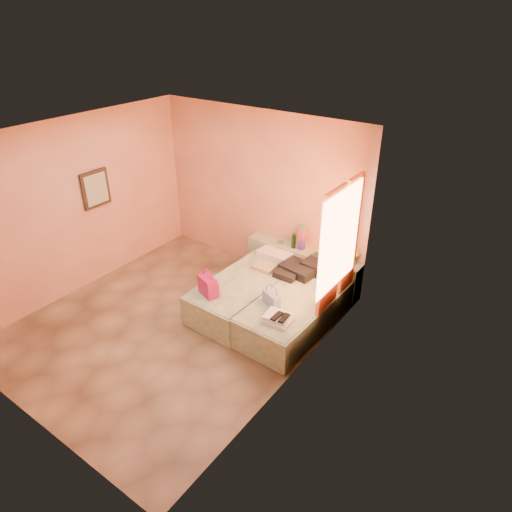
{
  "coord_description": "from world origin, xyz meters",
  "views": [
    {
      "loc": [
        4.2,
        -3.76,
        4.24
      ],
      "look_at": [
        0.91,
        0.85,
        1.08
      ],
      "focal_mm": 32.0,
      "sensor_mm": 36.0,
      "label": 1
    }
  ],
  "objects_px": {
    "water_bottle": "(294,241)",
    "flower_vase": "(353,255)",
    "bed_left": "(248,291)",
    "towel_stack": "(278,319)",
    "blue_handbag": "(272,299)",
    "green_book": "(319,256)",
    "bed_right": "(296,311)",
    "magenta_handbag": "(208,286)",
    "headboard_ledge": "(302,267)"
  },
  "relations": [
    {
      "from": "headboard_ledge",
      "to": "towel_stack",
      "type": "height_order",
      "value": "headboard_ledge"
    },
    {
      "from": "headboard_ledge",
      "to": "flower_vase",
      "type": "distance_m",
      "value": 0.96
    },
    {
      "from": "bed_left",
      "to": "green_book",
      "type": "bearing_deg",
      "value": 56.02
    },
    {
      "from": "bed_left",
      "to": "magenta_handbag",
      "type": "bearing_deg",
      "value": -104.21
    },
    {
      "from": "bed_right",
      "to": "towel_stack",
      "type": "height_order",
      "value": "towel_stack"
    },
    {
      "from": "bed_right",
      "to": "flower_vase",
      "type": "bearing_deg",
      "value": 75.65
    },
    {
      "from": "bed_left",
      "to": "bed_right",
      "type": "height_order",
      "value": "same"
    },
    {
      "from": "green_book",
      "to": "flower_vase",
      "type": "bearing_deg",
      "value": 18.9
    },
    {
      "from": "flower_vase",
      "to": "bed_left",
      "type": "bearing_deg",
      "value": -137.18
    },
    {
      "from": "bed_left",
      "to": "towel_stack",
      "type": "bearing_deg",
      "value": -32.21
    },
    {
      "from": "magenta_handbag",
      "to": "blue_handbag",
      "type": "relative_size",
      "value": 1.1
    },
    {
      "from": "flower_vase",
      "to": "blue_handbag",
      "type": "xyz_separation_m",
      "value": [
        -0.52,
        -1.5,
        -0.19
      ]
    },
    {
      "from": "headboard_ledge",
      "to": "water_bottle",
      "type": "bearing_deg",
      "value": -172.03
    },
    {
      "from": "bed_left",
      "to": "towel_stack",
      "type": "relative_size",
      "value": 5.71
    },
    {
      "from": "blue_handbag",
      "to": "towel_stack",
      "type": "distance_m",
      "value": 0.42
    },
    {
      "from": "water_bottle",
      "to": "flower_vase",
      "type": "bearing_deg",
      "value": 5.73
    },
    {
      "from": "blue_handbag",
      "to": "magenta_handbag",
      "type": "bearing_deg",
      "value": -138.72
    },
    {
      "from": "green_book",
      "to": "headboard_ledge",
      "type": "bearing_deg",
      "value": 172.65
    },
    {
      "from": "flower_vase",
      "to": "headboard_ledge",
      "type": "bearing_deg",
      "value": -174.73
    },
    {
      "from": "bed_left",
      "to": "water_bottle",
      "type": "relative_size",
      "value": 7.76
    },
    {
      "from": "towel_stack",
      "to": "water_bottle",
      "type": "bearing_deg",
      "value": 115.25
    },
    {
      "from": "magenta_handbag",
      "to": "towel_stack",
      "type": "bearing_deg",
      "value": 21.41
    },
    {
      "from": "headboard_ledge",
      "to": "green_book",
      "type": "xyz_separation_m",
      "value": [
        0.32,
        -0.06,
        0.34
      ]
    },
    {
      "from": "bed_left",
      "to": "blue_handbag",
      "type": "xyz_separation_m",
      "value": [
        0.7,
        -0.37,
        0.34
      ]
    },
    {
      "from": "water_bottle",
      "to": "towel_stack",
      "type": "distance_m",
      "value": 1.88
    },
    {
      "from": "towel_stack",
      "to": "bed_left",
      "type": "bearing_deg",
      "value": 146.44
    },
    {
      "from": "blue_handbag",
      "to": "flower_vase",
      "type": "bearing_deg",
      "value": 92.23
    },
    {
      "from": "bed_left",
      "to": "water_bottle",
      "type": "distance_m",
      "value": 1.17
    },
    {
      "from": "headboard_ledge",
      "to": "towel_stack",
      "type": "xyz_separation_m",
      "value": [
        0.62,
        -1.71,
        0.23
      ]
    },
    {
      "from": "bed_left",
      "to": "towel_stack",
      "type": "distance_m",
      "value": 1.23
    },
    {
      "from": "bed_right",
      "to": "flower_vase",
      "type": "relative_size",
      "value": 7.42
    },
    {
      "from": "headboard_ledge",
      "to": "blue_handbag",
      "type": "bearing_deg",
      "value": -77.19
    },
    {
      "from": "bed_right",
      "to": "water_bottle",
      "type": "bearing_deg",
      "value": 125.67
    },
    {
      "from": "headboard_ledge",
      "to": "towel_stack",
      "type": "bearing_deg",
      "value": -70.08
    },
    {
      "from": "headboard_ledge",
      "to": "blue_handbag",
      "type": "height_order",
      "value": "blue_handbag"
    },
    {
      "from": "bed_left",
      "to": "flower_vase",
      "type": "xyz_separation_m",
      "value": [
        1.22,
        1.13,
        0.53
      ]
    },
    {
      "from": "headboard_ledge",
      "to": "blue_handbag",
      "type": "xyz_separation_m",
      "value": [
        0.32,
        -1.42,
        0.27
      ]
    },
    {
      "from": "water_bottle",
      "to": "green_book",
      "type": "relative_size",
      "value": 1.27
    },
    {
      "from": "water_bottle",
      "to": "blue_handbag",
      "type": "xyz_separation_m",
      "value": [
        0.5,
        -1.39,
        -0.19
      ]
    },
    {
      "from": "bed_left",
      "to": "green_book",
      "type": "relative_size",
      "value": 9.87
    },
    {
      "from": "bed_right",
      "to": "towel_stack",
      "type": "relative_size",
      "value": 5.71
    },
    {
      "from": "headboard_ledge",
      "to": "green_book",
      "type": "distance_m",
      "value": 0.48
    },
    {
      "from": "magenta_handbag",
      "to": "towel_stack",
      "type": "distance_m",
      "value": 1.19
    },
    {
      "from": "blue_handbag",
      "to": "towel_stack",
      "type": "xyz_separation_m",
      "value": [
        0.3,
        -0.29,
        -0.04
      ]
    },
    {
      "from": "headboard_ledge",
      "to": "magenta_handbag",
      "type": "height_order",
      "value": "magenta_handbag"
    },
    {
      "from": "headboard_ledge",
      "to": "water_bottle",
      "type": "xyz_separation_m",
      "value": [
        -0.18,
        -0.02,
        0.45
      ]
    },
    {
      "from": "bed_right",
      "to": "flower_vase",
      "type": "height_order",
      "value": "flower_vase"
    },
    {
      "from": "bed_left",
      "to": "green_book",
      "type": "height_order",
      "value": "green_book"
    },
    {
      "from": "blue_handbag",
      "to": "towel_stack",
      "type": "height_order",
      "value": "blue_handbag"
    },
    {
      "from": "headboard_ledge",
      "to": "green_book",
      "type": "relative_size",
      "value": 10.12
    }
  ]
}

